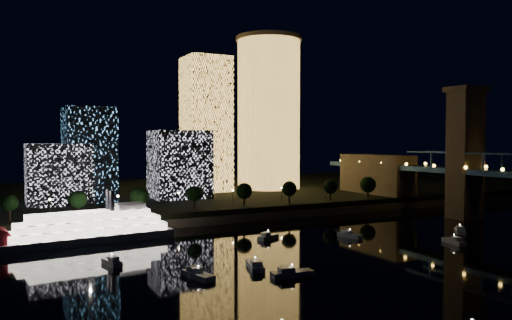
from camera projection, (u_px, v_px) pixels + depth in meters
The scene contains 10 objects.
ground at pixel (448, 267), 116.17m from camera, with size 520.00×520.00×0.00m, color black.
far_bank at pixel (201, 193), 258.12m from camera, with size 420.00×160.00×5.00m, color black.
seawall at pixel (275, 215), 188.91m from camera, with size 420.00×6.00×3.00m, color #6B5E4C.
tower_cylindrical at pixel (269, 113), 257.61m from camera, with size 34.00×34.00×77.87m.
tower_rectangular at pixel (206, 124), 243.07m from camera, with size 20.49×20.49×65.20m, color #FFBC51.
midrise_blocks at pixel (82, 165), 197.50m from camera, with size 117.11×41.01×38.06m.
riverboat at pixel (82, 230), 143.43m from camera, with size 52.18×15.59×15.49m.
motorboats at pixel (359, 262), 117.81m from camera, with size 118.23×85.38×2.78m.
esplanade_trees at pixel (211, 193), 183.08m from camera, with size 166.60×6.96×8.98m.
street_lamps at pixel (179, 197), 183.69m from camera, with size 132.70×0.70×5.65m.
Camera 1 is at (-92.62, -81.75, 29.42)m, focal length 35.00 mm.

